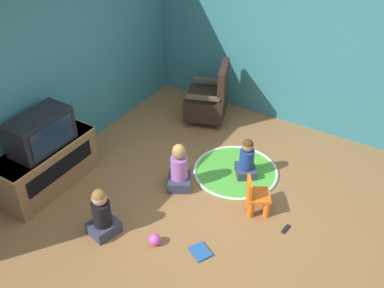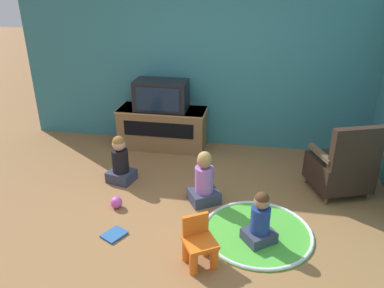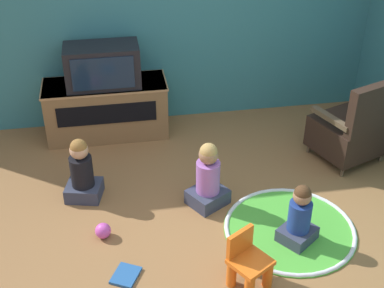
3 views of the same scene
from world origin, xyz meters
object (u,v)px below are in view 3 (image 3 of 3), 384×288
at_px(black_armchair, 352,130).
at_px(child_watching_left, 299,218).
at_px(book, 126,275).
at_px(child_watching_right, 208,179).
at_px(toy_ball, 103,231).
at_px(child_watching_center, 82,173).
at_px(yellow_kid_chair, 248,265).
at_px(tv_cabinet, 107,108).
at_px(television, 102,66).

bearing_deg(black_armchair, child_watching_left, 29.22).
relative_size(black_armchair, book, 3.26).
xyz_separation_m(child_watching_right, toy_ball, (-0.97, -0.31, -0.21)).
distance_m(black_armchair, child_watching_center, 2.73).
height_order(child_watching_center, toy_ball, child_watching_center).
relative_size(yellow_kid_chair, book, 1.61).
bearing_deg(child_watching_center, tv_cabinet, 90.28).
relative_size(child_watching_center, book, 2.18).
xyz_separation_m(television, child_watching_right, (0.86, -1.40, -0.56)).
distance_m(tv_cabinet, book, 2.26).
xyz_separation_m(tv_cabinet, black_armchair, (2.46, -0.94, 0.03)).
bearing_deg(tv_cabinet, television, -90.00).
bearing_deg(yellow_kid_chair, child_watching_left, 4.92).
relative_size(television, toy_ball, 5.69).
relative_size(tv_cabinet, toy_ball, 9.79).
xyz_separation_m(tv_cabinet, child_watching_center, (-0.27, -1.14, -0.05)).
distance_m(child_watching_left, toy_ball, 1.67).
bearing_deg(child_watching_center, child_watching_right, -1.05).
xyz_separation_m(yellow_kid_chair, book, (-0.92, 0.23, -0.18)).
xyz_separation_m(black_armchair, toy_ball, (-2.57, -0.80, -0.29)).
relative_size(yellow_kid_chair, child_watching_right, 0.72).
bearing_deg(black_armchair, television, -41.03).
xyz_separation_m(child_watching_left, child_watching_right, (-0.65, 0.63, 0.03)).
height_order(television, yellow_kid_chair, television).
distance_m(child_watching_center, toy_ball, 0.65).
xyz_separation_m(television, black_armchair, (2.46, -0.91, -0.49)).
xyz_separation_m(yellow_kid_chair, child_watching_center, (-1.24, 1.32, 0.08)).
bearing_deg(book, child_watching_right, -17.68).
height_order(black_armchair, child_watching_right, black_armchair).
bearing_deg(black_armchair, child_watching_right, -3.54).
relative_size(yellow_kid_chair, child_watching_left, 0.81).
bearing_deg(toy_ball, tv_cabinet, 86.38).
height_order(child_watching_center, book, child_watching_center).
bearing_deg(child_watching_left, child_watching_right, 99.50).
distance_m(television, child_watching_center, 1.27).
xyz_separation_m(yellow_kid_chair, child_watching_right, (-0.11, 1.03, 0.09)).
xyz_separation_m(child_watching_left, child_watching_center, (-1.78, 0.92, 0.02)).
distance_m(yellow_kid_chair, child_watching_left, 0.68).
distance_m(child_watching_center, child_watching_right, 1.17).
height_order(black_armchair, child_watching_left, black_armchair).
height_order(black_armchair, book, black_armchair).
distance_m(child_watching_right, book, 1.17).
relative_size(tv_cabinet, child_watching_left, 2.33).
height_order(tv_cabinet, child_watching_right, child_watching_right).
bearing_deg(child_watching_right, child_watching_left, -75.31).
xyz_separation_m(child_watching_left, toy_ball, (-1.62, 0.32, -0.18)).
distance_m(black_armchair, yellow_kid_chair, 2.13).
relative_size(black_armchair, child_watching_right, 1.45).
relative_size(tv_cabinet, black_armchair, 1.41).
height_order(child_watching_left, child_watching_right, child_watching_right).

